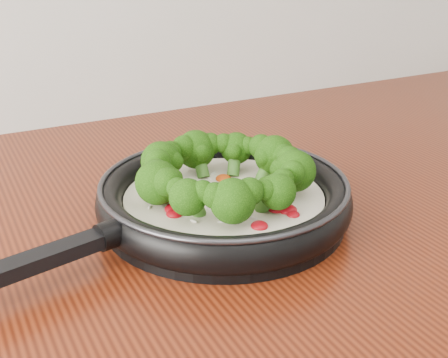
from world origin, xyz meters
TOP-DOWN VIEW (x-y plane):
  - skillet at (-0.13, 1.06)m, footprint 0.48×0.35m

SIDE VIEW (x-z plane):
  - skillet at x=-0.13m, z-range 0.89..0.97m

